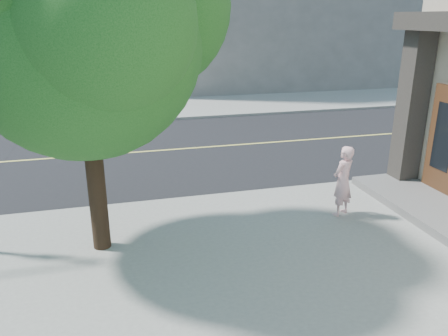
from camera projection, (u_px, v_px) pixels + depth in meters
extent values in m
plane|color=black|center=(12.00, 219.00, 9.93)|extent=(140.00, 140.00, 0.00)
cube|color=black|center=(38.00, 159.00, 14.05)|extent=(140.00, 9.00, 0.01)
cube|color=gray|center=(262.00, 77.00, 32.82)|extent=(29.00, 25.00, 0.12)
cube|color=slate|center=(429.00, 207.00, 10.06)|extent=(1.60, 4.00, 0.18)
cube|color=#35302B|center=(412.00, 105.00, 11.08)|extent=(0.55, 0.55, 4.20)
cube|color=#422614|center=(444.00, 141.00, 10.45)|extent=(0.10, 1.00, 2.60)
imported|color=beige|center=(343.00, 181.00, 9.63)|extent=(0.69, 0.60, 1.59)
cylinder|color=black|center=(95.00, 166.00, 7.97)|extent=(0.33, 0.33, 3.29)
sphere|color=#266020|center=(82.00, 40.00, 7.26)|extent=(4.02, 4.02, 4.02)
sphere|color=#266020|center=(144.00, 6.00, 7.84)|extent=(3.10, 3.10, 3.10)
sphere|color=#266020|center=(103.00, 23.00, 6.34)|extent=(2.74, 2.74, 2.74)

